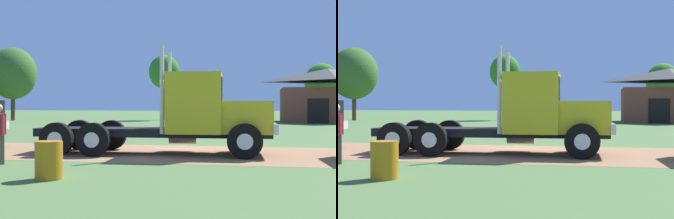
# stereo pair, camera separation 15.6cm
# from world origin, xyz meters

# --- Properties ---
(ground_plane) EXTENTS (200.00, 200.00, 0.00)m
(ground_plane) POSITION_xyz_m (0.00, 0.00, 0.00)
(ground_plane) COLOR #4E6D39
(dirt_track) EXTENTS (120.00, 5.85, 0.01)m
(dirt_track) POSITION_xyz_m (0.00, 0.00, 0.00)
(dirt_track) COLOR #996E49
(dirt_track) RESTS_ON ground_plane
(truck_foreground_white) EXTENTS (8.26, 2.95, 3.64)m
(truck_foreground_white) POSITION_xyz_m (0.56, -0.23, 1.30)
(truck_foreground_white) COLOR black
(truck_foreground_white) RESTS_ON ground_plane
(steel_barrel) EXTENTS (0.63, 0.63, 0.87)m
(steel_barrel) POSITION_xyz_m (-1.89, -6.00, 0.44)
(steel_barrel) COLOR #B27214
(steel_barrel) RESTS_ON ground_plane
(shed_building) EXTENTS (9.08, 7.33, 5.07)m
(shed_building) POSITION_xyz_m (9.55, 29.58, 2.45)
(shed_building) COLOR brown
(shed_building) RESTS_ON ground_plane
(tree_left) EXTENTS (4.93, 4.93, 7.65)m
(tree_left) POSITION_xyz_m (-22.16, 28.41, 4.92)
(tree_left) COLOR #513823
(tree_left) RESTS_ON ground_plane
(tree_mid) EXTENTS (3.29, 3.29, 6.97)m
(tree_mid) POSITION_xyz_m (-6.78, 32.41, 5.11)
(tree_mid) COLOR #513823
(tree_mid) RESTS_ON ground_plane
(tree_right) EXTENTS (3.88, 3.88, 6.44)m
(tree_right) POSITION_xyz_m (10.39, 39.94, 4.29)
(tree_right) COLOR #513823
(tree_right) RESTS_ON ground_plane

